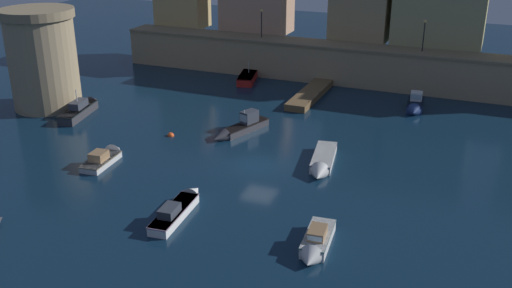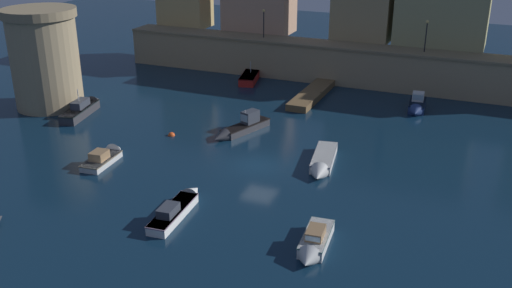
# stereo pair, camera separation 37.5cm
# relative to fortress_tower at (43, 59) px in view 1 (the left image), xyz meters

# --- Properties ---
(ground_plane) EXTENTS (134.61, 134.61, 0.00)m
(ground_plane) POSITION_rel_fortress_tower_xyz_m (24.16, -4.93, -4.80)
(ground_plane) COLOR #0C2338
(quay_wall) EXTENTS (52.39, 3.70, 4.24)m
(quay_wall) POSITION_rel_fortress_tower_xyz_m (24.16, 19.20, -2.67)
(quay_wall) COLOR #9E8966
(quay_wall) RESTS_ON ground
(old_town_backdrop) EXTENTS (51.45, 6.04, 9.07)m
(old_town_backdrop) POSITION_rel_fortress_tower_xyz_m (26.34, 23.23, 3.50)
(old_town_backdrop) COLOR tan
(old_town_backdrop) RESTS_ON ground
(fortress_tower) EXTENTS (6.83, 6.83, 9.48)m
(fortress_tower) POSITION_rel_fortress_tower_xyz_m (0.00, 0.00, 0.00)
(fortress_tower) COLOR #9E8966
(fortress_tower) RESTS_ON ground
(pier_dock) EXTENTS (2.06, 9.93, 0.70)m
(pier_dock) POSITION_rel_fortress_tower_xyz_m (22.64, 12.54, -4.46)
(pier_dock) COLOR brown
(pier_dock) RESTS_ON ground
(quay_lamp_0) EXTENTS (0.32, 0.32, 3.19)m
(quay_lamp_0) POSITION_rel_fortress_tower_xyz_m (14.56, 19.20, 1.58)
(quay_lamp_0) COLOR black
(quay_lamp_0) RESTS_ON quay_wall
(quay_lamp_1) EXTENTS (0.32, 0.32, 3.24)m
(quay_lamp_1) POSITION_rel_fortress_tower_xyz_m (32.47, 19.20, 1.61)
(quay_lamp_1) COLOR black
(quay_lamp_1) RESTS_ON quay_wall
(moored_boat_0) EXTENTS (1.76, 4.33, 1.93)m
(moored_boat_0) POSITION_rel_fortress_tower_xyz_m (33.14, 12.45, -4.26)
(moored_boat_0) COLOR navy
(moored_boat_0) RESTS_ON ground
(moored_boat_1) EXTENTS (1.83, 4.86, 1.54)m
(moored_boat_1) POSITION_rel_fortress_tower_xyz_m (31.57, -14.63, -4.36)
(moored_boat_1) COLOR silver
(moored_boat_1) RESTS_ON ground
(moored_boat_2) EXTENTS (2.51, 6.56, 1.43)m
(moored_boat_2) POSITION_rel_fortress_tower_xyz_m (28.65, -3.50, -4.43)
(moored_boat_2) COLOR silver
(moored_boat_2) RESTS_ON ground
(moored_boat_3) EXTENTS (1.78, 6.45, 1.45)m
(moored_boat_3) POSITION_rel_fortress_tower_xyz_m (22.23, -13.73, -4.40)
(moored_boat_3) COLOR white
(moored_boat_3) RESTS_ON ground
(moored_boat_4) EXTENTS (1.93, 4.79, 1.62)m
(moored_boat_4) POSITION_rel_fortress_tower_xyz_m (12.99, -8.76, -4.45)
(moored_boat_4) COLOR silver
(moored_boat_4) RESTS_ON ground
(moored_boat_5) EXTENTS (3.23, 6.48, 2.22)m
(moored_boat_5) POSITION_rel_fortress_tower_xyz_m (20.05, 0.58, -4.30)
(moored_boat_5) COLOR #333338
(moored_boat_5) RESTS_ON ground
(moored_boat_6) EXTENTS (2.86, 6.98, 2.89)m
(moored_boat_6) POSITION_rel_fortress_tower_xyz_m (4.31, -0.43, -4.28)
(moored_boat_6) COLOR #333338
(moored_boat_6) RESTS_ON ground
(moored_boat_7) EXTENTS (3.13, 6.89, 2.46)m
(moored_boat_7) POSITION_rel_fortress_tower_xyz_m (14.11, 16.72, -4.35)
(moored_boat_7) COLOR red
(moored_boat_7) RESTS_ON ground
(mooring_buoy_0) EXTENTS (0.59, 0.59, 0.59)m
(mooring_buoy_0) POSITION_rel_fortress_tower_xyz_m (14.88, -2.24, -4.80)
(mooring_buoy_0) COLOR #EA4C19
(mooring_buoy_0) RESTS_ON ground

